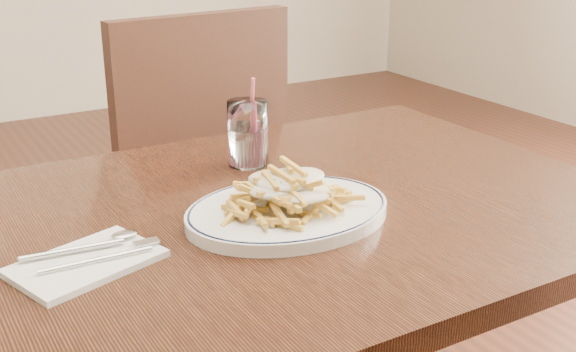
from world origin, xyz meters
TOP-DOWN VIEW (x-y plane):
  - table at (0.00, 0.00)m, footprint 1.20×0.80m
  - chair_far at (0.15, 0.69)m, footprint 0.49×0.49m
  - fries_plate at (0.02, -0.05)m, footprint 0.37×0.33m
  - loaded_fries at (0.02, -0.05)m, footprint 0.24×0.22m
  - napkin at (-0.30, -0.05)m, footprint 0.22×0.17m
  - cutlery at (-0.30, -0.05)m, footprint 0.19×0.07m
  - water_glass at (0.08, 0.20)m, footprint 0.08×0.08m

SIDE VIEW (x-z plane):
  - chair_far at x=0.15m, z-range 0.07..1.05m
  - table at x=0.00m, z-range 0.30..1.05m
  - napkin at x=-0.30m, z-range 0.75..0.76m
  - fries_plate at x=0.02m, z-range 0.75..0.77m
  - cutlery at x=-0.30m, z-range 0.76..0.77m
  - loaded_fries at x=0.02m, z-range 0.77..0.83m
  - water_glass at x=0.08m, z-range 0.72..0.89m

